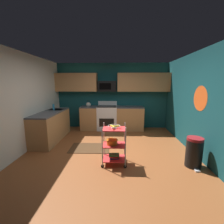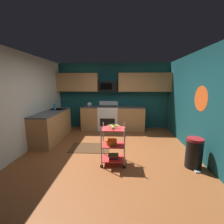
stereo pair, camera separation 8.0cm
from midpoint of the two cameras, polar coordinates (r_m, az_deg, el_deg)
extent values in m
cube|color=brown|center=(4.18, -1.81, -15.16)|extent=(4.40, 4.80, 0.04)
cube|color=#14474C|center=(6.22, -0.28, 5.98)|extent=(4.52, 0.06, 2.60)
cube|color=silver|center=(4.55, -31.25, 2.77)|extent=(0.06, 4.80, 2.60)
cube|color=#14474C|center=(4.27, 29.54, 2.52)|extent=(0.06, 4.80, 2.60)
cylinder|color=#E5591E|center=(4.18, 29.69, 4.44)|extent=(0.00, 0.60, 0.60)
cube|color=#B27F4C|center=(6.02, -0.42, -2.45)|extent=(2.44, 0.60, 0.88)
cube|color=#4C4C51|center=(5.93, -0.42, 1.88)|extent=(2.44, 0.60, 0.04)
cube|color=#B27F4C|center=(5.30, -22.15, -5.06)|extent=(0.60, 1.84, 0.88)
cube|color=#4C4C51|center=(5.20, -22.50, -0.17)|extent=(0.60, 1.84, 0.04)
cube|color=#B7BABC|center=(5.64, -20.48, 0.12)|extent=(0.44, 0.36, 0.16)
cube|color=white|center=(6.03, -2.21, -2.25)|extent=(0.76, 0.64, 0.92)
cube|color=black|center=(5.74, -2.45, -4.04)|extent=(0.56, 0.01, 0.32)
cube|color=white|center=(6.22, -2.04, 3.29)|extent=(0.76, 0.06, 0.18)
cube|color=black|center=(5.94, -2.24, 2.17)|extent=(0.72, 0.60, 0.02)
cube|color=#B27F4C|center=(6.22, -13.54, 10.77)|extent=(1.61, 0.33, 0.70)
cube|color=#B27F4C|center=(6.07, 11.29, 10.87)|extent=(1.99, 0.33, 0.70)
cube|color=black|center=(5.99, -2.21, 9.64)|extent=(0.70, 0.38, 0.40)
cube|color=black|center=(5.80, -2.96, 9.60)|extent=(0.44, 0.01, 0.24)
cylinder|color=silver|center=(3.31, -4.39, -12.97)|extent=(0.02, 0.02, 0.88)
cylinder|color=black|center=(3.51, -4.28, -19.58)|extent=(0.07, 0.02, 0.07)
cylinder|color=silver|center=(3.29, 4.37, -13.11)|extent=(0.02, 0.02, 0.88)
cylinder|color=black|center=(3.49, 4.26, -19.74)|extent=(0.07, 0.02, 0.07)
cylinder|color=silver|center=(3.66, -3.69, -10.59)|extent=(0.02, 0.02, 0.88)
cylinder|color=black|center=(3.84, -3.61, -16.72)|extent=(0.07, 0.02, 0.07)
cylinder|color=silver|center=(3.65, 4.16, -10.70)|extent=(0.02, 0.02, 0.88)
cylinder|color=black|center=(3.83, 4.06, -16.85)|extent=(0.07, 0.02, 0.07)
cube|color=red|center=(3.62, 0.11, -17.02)|extent=(0.50, 0.39, 0.02)
cube|color=red|center=(3.48, 0.11, -12.19)|extent=(0.50, 0.39, 0.02)
cube|color=red|center=(3.35, 0.11, -6.35)|extent=(0.50, 0.39, 0.02)
torus|color=silver|center=(3.33, 0.11, -5.22)|extent=(0.27, 0.27, 0.01)
cylinder|color=silver|center=(3.35, 0.11, -6.04)|extent=(0.12, 0.12, 0.02)
ellipsoid|color=yellow|center=(3.35, 0.94, -5.40)|extent=(0.17, 0.09, 0.04)
ellipsoid|color=yellow|center=(3.37, -0.49, -5.30)|extent=(0.15, 0.14, 0.04)
ellipsoid|color=yellow|center=(3.29, -0.11, -5.70)|extent=(0.08, 0.17, 0.04)
cylinder|color=orange|center=(3.46, -0.64, -11.22)|extent=(0.24, 0.24, 0.11)
torus|color=orange|center=(3.44, -0.64, -10.38)|extent=(0.25, 0.25, 0.01)
cube|color=#1E4C8C|center=(3.61, 0.11, -16.64)|extent=(0.21, 0.17, 0.04)
cube|color=#B22626|center=(3.59, 0.11, -16.20)|extent=(0.21, 0.18, 0.03)
cube|color=#26723F|center=(3.58, 0.11, -15.78)|extent=(0.24, 0.15, 0.03)
sphere|color=beige|center=(6.04, -9.21, 2.77)|extent=(0.18, 0.18, 0.18)
sphere|color=black|center=(6.02, -9.24, 3.59)|extent=(0.03, 0.03, 0.03)
cone|color=beige|center=(6.02, -8.46, 2.94)|extent=(0.09, 0.04, 0.06)
torus|color=black|center=(6.02, -9.24, 3.83)|extent=(0.12, 0.01, 0.12)
cylinder|color=#2D8CBF|center=(5.51, -21.48, 1.73)|extent=(0.06, 0.06, 0.20)
cylinder|color=black|center=(3.85, 27.83, -13.58)|extent=(0.34, 0.34, 0.60)
cylinder|color=maroon|center=(3.73, 28.27, -8.93)|extent=(0.33, 0.33, 0.06)
cube|color=#B2B2B7|center=(3.80, 28.86, -18.75)|extent=(0.10, 0.08, 0.03)
cube|color=#472D19|center=(4.47, -8.83, -13.17)|extent=(1.11, 0.72, 0.01)
camera|label=1|loc=(0.04, -90.56, -0.11)|focal=24.37mm
camera|label=2|loc=(0.04, 89.44, 0.11)|focal=24.37mm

